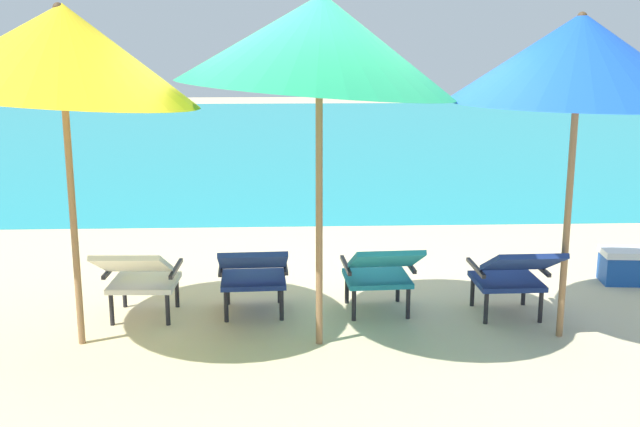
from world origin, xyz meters
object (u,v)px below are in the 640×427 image
object	(u,v)px
beach_umbrella_right	(579,58)
lounge_chair_near_right	(381,270)
lounge_chair_far_right	(514,273)
beach_umbrella_left	(61,51)
cooler_box	(627,266)
lounge_chair_far_left	(139,275)
lounge_chair_near_left	(253,271)
beach_umbrella_center	(319,42)

from	to	relation	value
beach_umbrella_right	lounge_chair_near_right	bearing A→B (deg)	161.36
lounge_chair_far_right	beach_umbrella_left	size ratio (longest dim) A/B	0.35
beach_umbrella_right	cooler_box	bearing A→B (deg)	49.83
lounge_chair_near_right	cooler_box	world-z (taller)	lounge_chair_near_right
beach_umbrella_left	beach_umbrella_right	size ratio (longest dim) A/B	1.05
lounge_chair_far_left	beach_umbrella_right	distance (m)	3.65
lounge_chair_far_right	lounge_chair_near_right	bearing A→B (deg)	173.16
lounge_chair_near_left	beach_umbrella_left	world-z (taller)	beach_umbrella_left
beach_umbrella_right	cooler_box	size ratio (longest dim) A/B	4.80
lounge_chair_far_right	beach_umbrella_center	xyz separation A→B (m)	(-1.55, -0.39, 1.78)
lounge_chair_far_right	beach_umbrella_left	xyz separation A→B (m)	(-3.31, -0.31, 1.72)
beach_umbrella_center	cooler_box	bearing A→B (deg)	24.72
lounge_chair_far_left	lounge_chair_near_right	size ratio (longest dim) A/B	0.99
beach_umbrella_center	cooler_box	size ratio (longest dim) A/B	5.16
lounge_chair_far_right	cooler_box	xyz separation A→B (m)	(1.35, 0.95, -0.24)
lounge_chair_near_right	lounge_chair_near_left	bearing A→B (deg)	179.37
lounge_chair_near_left	beach_umbrella_left	size ratio (longest dim) A/B	0.36
lounge_chair_near_left	beach_umbrella_center	size ratio (longest dim) A/B	0.35
lounge_chair_near_right	beach_umbrella_center	bearing A→B (deg)	-135.22
lounge_chair_near_left	cooler_box	distance (m)	3.51
lounge_chair_near_right	lounge_chair_far_right	bearing A→B (deg)	-6.84
lounge_chair_near_left	beach_umbrella_left	distance (m)	2.17
lounge_chair_near_right	lounge_chair_far_right	world-z (taller)	same
beach_umbrella_left	lounge_chair_far_right	bearing A→B (deg)	5.31
lounge_chair_far_left	lounge_chair_near_left	xyz separation A→B (m)	(0.89, 0.05, 0.00)
lounge_chair_near_right	beach_umbrella_left	world-z (taller)	beach_umbrella_left
beach_umbrella_left	cooler_box	size ratio (longest dim) A/B	5.05
lounge_chair_far_left	lounge_chair_near_left	bearing A→B (deg)	3.18
lounge_chair_near_right	beach_umbrella_left	distance (m)	2.88
lounge_chair_near_left	cooler_box	xyz separation A→B (m)	(3.40, 0.81, -0.24)
lounge_chair_far_left	lounge_chair_far_right	world-z (taller)	same
beach_umbrella_right	lounge_chair_far_right	bearing A→B (deg)	130.89
lounge_chair_near_left	lounge_chair_far_right	distance (m)	2.06
lounge_chair_far_left	lounge_chair_far_right	xyz separation A→B (m)	(2.95, -0.09, 0.00)
lounge_chair_far_right	cooler_box	distance (m)	1.66
lounge_chair_far_right	beach_umbrella_center	world-z (taller)	beach_umbrella_center
beach_umbrella_center	beach_umbrella_right	world-z (taller)	beach_umbrella_center
beach_umbrella_center	lounge_chair_near_left	bearing A→B (deg)	133.86
cooler_box	lounge_chair_far_right	bearing A→B (deg)	-144.83
beach_umbrella_left	cooler_box	distance (m)	5.21
lounge_chair_near_right	beach_umbrella_left	xyz separation A→B (m)	(-2.27, -0.43, 1.72)
lounge_chair_far_right	beach_umbrella_left	distance (m)	3.74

